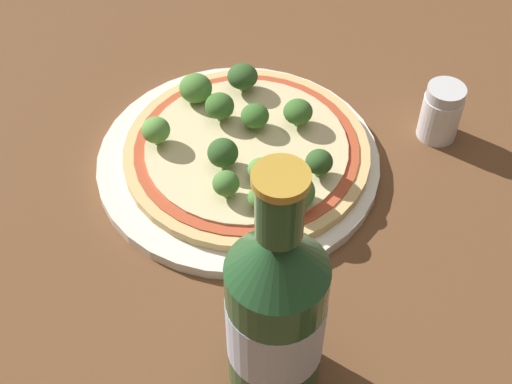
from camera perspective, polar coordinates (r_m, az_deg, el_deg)
ground_plane at (r=0.72m, az=0.58°, el=1.80°), size 3.00×3.00×0.00m
plate at (r=0.72m, az=-1.41°, el=2.52°), size 0.28×0.28×0.01m
pizza at (r=0.71m, az=-0.75°, el=3.36°), size 0.25×0.25×0.01m
broccoli_floret_0 at (r=0.67m, az=0.36°, el=1.81°), size 0.02×0.02×0.02m
broccoli_floret_1 at (r=0.72m, az=3.38°, el=6.42°), size 0.03×0.03×0.03m
broccoli_floret_2 at (r=0.65m, az=3.24°, el=0.03°), size 0.03×0.03×0.03m
broccoli_floret_3 at (r=0.76m, az=-1.08°, el=9.22°), size 0.03×0.03×0.03m
broccoli_floret_4 at (r=0.64m, az=0.36°, el=-0.49°), size 0.02×0.02×0.02m
broccoli_floret_5 at (r=0.73m, az=-2.93°, el=6.89°), size 0.03×0.03×0.03m
broccoli_floret_6 at (r=0.65m, az=-2.42°, el=0.68°), size 0.03×0.03×0.03m
broccoli_floret_7 at (r=0.71m, az=-8.02°, el=4.92°), size 0.03×0.03×0.03m
broccoli_floret_8 at (r=0.72m, az=-0.09°, el=6.10°), size 0.03×0.03×0.03m
broccoli_floret_9 at (r=0.68m, az=-2.67°, el=3.14°), size 0.03×0.03×0.03m
broccoli_floret_10 at (r=0.67m, az=5.07°, el=2.39°), size 0.03×0.03×0.03m
broccoli_floret_11 at (r=0.75m, az=-4.85°, el=8.28°), size 0.03×0.03×0.03m
beer_bottle at (r=0.51m, az=1.60°, el=-9.54°), size 0.07×0.07×0.23m
pepper_shaker at (r=0.76m, az=14.59°, el=6.19°), size 0.04×0.04×0.06m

